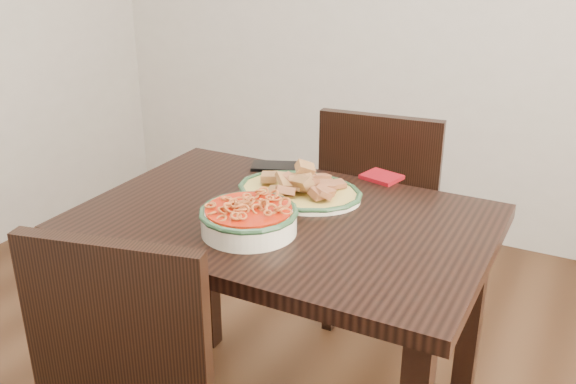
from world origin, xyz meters
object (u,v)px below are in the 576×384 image
at_px(fish_plate, 299,181).
at_px(smartphone, 276,166).
at_px(chair_far, 383,210).
at_px(noodle_bowl, 249,216).
at_px(dining_table, 285,252).

relative_size(fish_plate, smartphone, 2.33).
height_order(chair_far, noodle_bowl, chair_far).
xyz_separation_m(fish_plate, noodle_bowl, (-0.01, -0.27, -0.00)).
bearing_deg(smartphone, chair_far, 34.69).
height_order(chair_far, smartphone, chair_far).
height_order(dining_table, fish_plate, fish_plate).
bearing_deg(fish_plate, smartphone, 134.51).
distance_m(fish_plate, smartphone, 0.24).
xyz_separation_m(chair_far, fish_plate, (-0.07, -0.55, 0.30)).
relative_size(chair_far, smartphone, 5.68).
distance_m(chair_far, noodle_bowl, 0.88).
relative_size(dining_table, fish_plate, 2.96).
height_order(dining_table, smartphone, smartphone).
bearing_deg(fish_plate, dining_table, -79.24).
xyz_separation_m(fish_plate, smartphone, (-0.17, 0.17, -0.04)).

